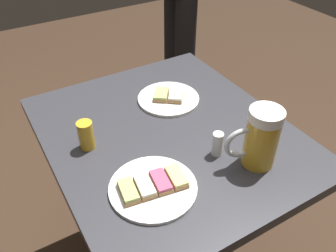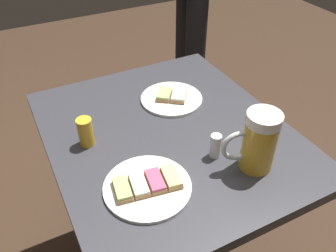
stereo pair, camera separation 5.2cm
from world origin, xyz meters
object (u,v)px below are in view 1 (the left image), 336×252
Objects in this scene: plate_near at (153,187)px; beer_mug at (260,138)px; salt_shaker at (217,144)px; plate_far at (168,98)px; beer_glass_small at (86,135)px.

beer_mug reaches higher than plate_near.
plate_near is at bearing 96.67° from salt_shaker.
plate_near is at bearing 78.88° from beer_mug.
plate_near is 1.30× the size of beer_mug.
salt_shaker reaches higher than plate_near.
plate_far is 0.34m from beer_glass_small.
beer_glass_small is at bearing 51.63° from beer_mug.
plate_near is at bearing -160.71° from beer_glass_small.
plate_far is at bearing -4.25° from salt_shaker.
beer_mug reaches higher than salt_shaker.
plate_near is at bearing 143.78° from plate_far.
plate_far is 0.31m from salt_shaker.
plate_far is 2.42× the size of beer_glass_small.
beer_mug is 0.12m from salt_shaker.
plate_near is 0.31m from beer_mug.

